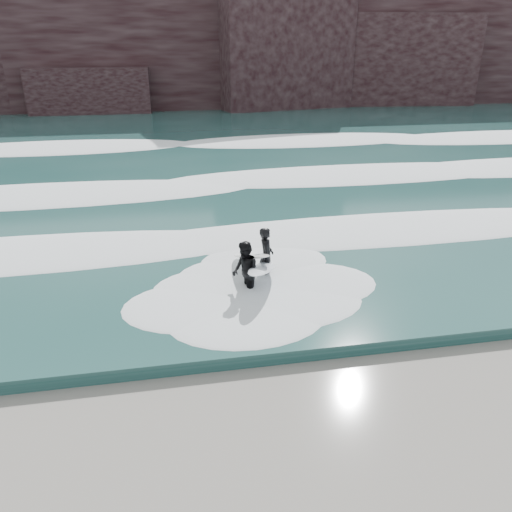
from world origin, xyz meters
name	(u,v)px	position (x,y,z in m)	size (l,w,h in m)	color
ground	(338,484)	(0.00, 0.00, 0.00)	(120.00, 120.00, 0.00)	#857051
sea	(196,136)	(0.00, 29.00, 0.15)	(90.00, 52.00, 0.30)	#1F4845
headland	(180,53)	(0.00, 46.00, 5.00)	(70.00, 9.00, 10.00)	black
foam_near	(242,239)	(0.00, 9.00, 0.40)	(60.00, 3.20, 0.20)	white
foam_mid	(217,181)	(0.00, 16.00, 0.42)	(60.00, 4.00, 0.24)	white
foam_far	(200,142)	(0.00, 25.00, 0.45)	(60.00, 4.80, 0.30)	white
surfer_left	(261,256)	(0.15, 6.66, 0.80)	(1.13, 2.24, 1.59)	black
surfer_right	(248,271)	(-0.35, 5.85, 0.78)	(1.41, 2.09, 1.54)	black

